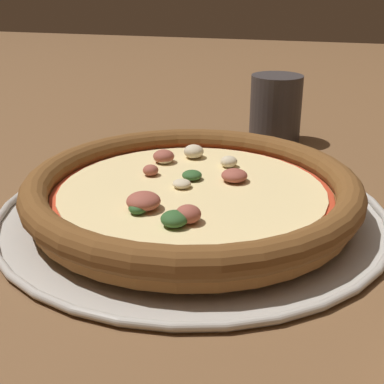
{
  "coord_description": "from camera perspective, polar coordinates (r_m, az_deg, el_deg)",
  "views": [
    {
      "loc": [
        -0.13,
        0.48,
        0.23
      ],
      "look_at": [
        0.0,
        0.0,
        0.03
      ],
      "focal_mm": 50.0,
      "sensor_mm": 36.0,
      "label": 1
    }
  ],
  "objects": [
    {
      "name": "ground_plane",
      "position": [
        0.55,
        -0.0,
        -2.5
      ],
      "size": [
        3.0,
        3.0,
        0.0
      ],
      "primitive_type": "plane",
      "color": "brown"
    },
    {
      "name": "pizza_tray",
      "position": [
        0.55,
        -0.0,
        -2.09
      ],
      "size": [
        0.4,
        0.4,
        0.01
      ],
      "color": "#B7B2A8",
      "rests_on": "ground_plane"
    },
    {
      "name": "pizza",
      "position": [
        0.54,
        -0.02,
        0.19
      ],
      "size": [
        0.34,
        0.34,
        0.04
      ],
      "color": "#A86B33",
      "rests_on": "pizza_tray"
    },
    {
      "name": "drinking_cup",
      "position": [
        0.79,
        8.9,
        8.75
      ],
      "size": [
        0.07,
        0.07,
        0.1
      ],
      "color": "#383333",
      "rests_on": "ground_plane"
    }
  ]
}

